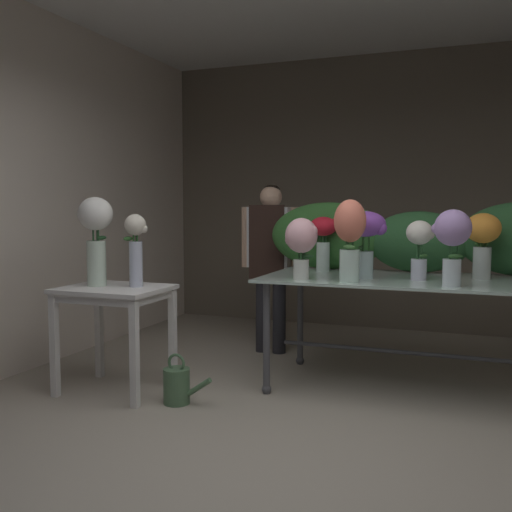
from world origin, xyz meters
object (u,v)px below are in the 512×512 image
at_px(vase_violet_ranunculus, 366,233).
at_px(vase_sunset_snapdragons, 483,238).
at_px(side_table_white, 114,301).
at_px(vase_ivory_roses, 420,244).
at_px(display_table_glass, 413,293).
at_px(vase_white_roses_tall, 95,232).
at_px(vase_crimson_hydrangea, 324,236).
at_px(vase_cream_lisianthus_tall, 136,247).
at_px(watering_can, 177,385).
at_px(florist, 271,251).
at_px(vase_blush_dahlias, 301,241).
at_px(vase_lilac_stock, 452,237).
at_px(vase_coral_freesia, 350,234).

bearing_deg(vase_violet_ranunculus, vase_sunset_snapdragons, 17.59).
xyz_separation_m(side_table_white, vase_ivory_roses, (2.05, 0.66, 0.42)).
relative_size(display_table_glass, vase_white_roses_tall, 3.31).
relative_size(vase_crimson_hydrangea, vase_ivory_roses, 1.04).
bearing_deg(vase_ivory_roses, vase_cream_lisianthus_tall, -162.40).
xyz_separation_m(vase_violet_ranunculus, vase_cream_lisianthus_tall, (-1.53, -0.58, -0.10)).
bearing_deg(display_table_glass, vase_ivory_roses, -62.23).
relative_size(vase_violet_ranunculus, vase_white_roses_tall, 0.75).
height_order(vase_cream_lisianthus_tall, watering_can, vase_cream_lisianthus_tall).
height_order(florist, vase_blush_dahlias, florist).
height_order(vase_blush_dahlias, vase_sunset_snapdragons, vase_sunset_snapdragons).
bearing_deg(vase_crimson_hydrangea, vase_lilac_stock, -29.72).
bearing_deg(watering_can, vase_blush_dahlias, 35.18).
bearing_deg(vase_white_roses_tall, vase_ivory_roses, 16.80).
height_order(vase_coral_freesia, vase_crimson_hydrangea, vase_coral_freesia).
relative_size(florist, vase_coral_freesia, 2.74).
height_order(display_table_glass, side_table_white, display_table_glass).
height_order(side_table_white, vase_coral_freesia, vase_coral_freesia).
distance_m(vase_ivory_roses, vase_violet_ranunculus, 0.38).
xyz_separation_m(florist, vase_violet_ranunculus, (1.01, -0.83, 0.21)).
height_order(vase_blush_dahlias, vase_white_roses_tall, vase_white_roses_tall).
relative_size(vase_violet_ranunculus, vase_cream_lisianthus_tall, 0.92).
bearing_deg(vase_white_roses_tall, vase_cream_lisianthus_tall, 11.54).
bearing_deg(display_table_glass, vase_sunset_snapdragons, 15.09).
height_order(florist, vase_ivory_roses, florist).
bearing_deg(display_table_glass, vase_white_roses_tall, -160.50).
relative_size(display_table_glass, vase_blush_dahlias, 4.92).
relative_size(vase_sunset_snapdragons, vase_white_roses_tall, 0.73).
height_order(display_table_glass, vase_cream_lisianthus_tall, vase_cream_lisianthus_tall).
xyz_separation_m(vase_coral_freesia, vase_blush_dahlias, (-0.35, 0.05, -0.06)).
distance_m(vase_lilac_stock, vase_violet_ranunculus, 0.63).
bearing_deg(vase_sunset_snapdragons, vase_crimson_hydrangea, 175.60).
distance_m(vase_coral_freesia, vase_blush_dahlias, 0.36).
height_order(vase_crimson_hydrangea, vase_white_roses_tall, vase_white_roses_tall).
bearing_deg(vase_violet_ranunculus, vase_blush_dahlias, -153.08).
xyz_separation_m(display_table_glass, vase_sunset_snapdragons, (0.46, 0.12, 0.40)).
xyz_separation_m(vase_cream_lisianthus_tall, watering_can, (0.40, -0.14, -0.92)).
xyz_separation_m(florist, vase_sunset_snapdragons, (1.78, -0.59, 0.18)).
bearing_deg(vase_crimson_hydrangea, vase_ivory_roses, -22.14).
xyz_separation_m(vase_blush_dahlias, vase_lilac_stock, (1.00, -0.02, 0.05)).
bearing_deg(vase_coral_freesia, side_table_white, -166.84).
relative_size(florist, vase_crimson_hydrangea, 3.56).
distance_m(vase_lilac_stock, vase_ivory_roses, 0.34).
bearing_deg(florist, vase_ivory_roses, -30.27).
relative_size(vase_crimson_hydrangea, watering_can, 1.22).
bearing_deg(vase_crimson_hydrangea, side_table_white, -142.92).
height_order(florist, vase_coral_freesia, florist).
distance_m(vase_coral_freesia, vase_sunset_snapdragons, 0.98).
xyz_separation_m(side_table_white, vase_coral_freesia, (1.62, 0.38, 0.49)).
distance_m(vase_sunset_snapdragons, watering_can, 2.35).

